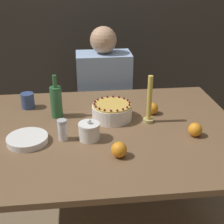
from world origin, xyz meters
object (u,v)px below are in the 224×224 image
at_px(cake, 112,111).
at_px(sugar_bowl, 89,131).
at_px(sugar_shaker, 62,130).
at_px(bottle, 56,101).
at_px(person_man_blue_shirt, 104,112).
at_px(candle, 149,104).

height_order(cake, sugar_bowl, sugar_bowl).
distance_m(sugar_bowl, sugar_shaker, 0.13).
xyz_separation_m(bottle, person_man_blue_shirt, (0.32, 0.58, -0.35)).
height_order(candle, bottle, candle).
bearing_deg(person_man_blue_shirt, sugar_shaker, 71.73).
bearing_deg(sugar_shaker, sugar_bowl, -4.03).
xyz_separation_m(cake, sugar_shaker, (-0.27, -0.21, 0.01)).
height_order(sugar_bowl, sugar_shaker, sugar_bowl).
relative_size(sugar_bowl, person_man_blue_shirt, 0.10).
distance_m(cake, person_man_blue_shirt, 0.70).
bearing_deg(sugar_bowl, candle, 24.86).
height_order(sugar_shaker, bottle, bottle).
distance_m(candle, bottle, 0.52).
xyz_separation_m(sugar_shaker, bottle, (-0.04, 0.27, 0.04)).
distance_m(bottle, person_man_blue_shirt, 0.75).
bearing_deg(sugar_bowl, cake, 57.59).
height_order(sugar_shaker, candle, candle).
distance_m(cake, bottle, 0.32).
distance_m(sugar_bowl, person_man_blue_shirt, 0.92).
bearing_deg(sugar_shaker, person_man_blue_shirt, 71.73).
xyz_separation_m(sugar_bowl, candle, (0.34, 0.16, 0.06)).
relative_size(cake, sugar_shaker, 2.06).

